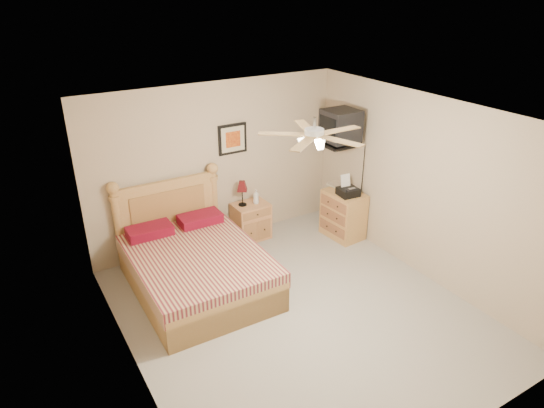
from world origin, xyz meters
The scene contains 17 objects.
floor centered at (0.00, 0.00, 0.00)m, with size 4.50×4.50×0.00m, color gray.
ceiling centered at (0.00, 0.00, 2.50)m, with size 4.00×4.50×0.04m, color white.
wall_back centered at (0.00, 2.25, 1.25)m, with size 4.00×0.04×2.50m, color tan.
wall_front centered at (0.00, -2.25, 1.25)m, with size 4.00×0.04×2.50m, color tan.
wall_left centered at (-2.00, 0.00, 1.25)m, with size 0.04×4.50×2.50m, color tan.
wall_right centered at (2.00, 0.00, 1.25)m, with size 0.04×4.50×2.50m, color tan.
bed centered at (-0.86, 1.12, 0.67)m, with size 1.58×2.07×1.34m, color #BB8742, non-canonical shape.
nightstand centered at (0.43, 2.00, 0.30)m, with size 0.55×0.41×0.59m, color #AA6D3D.
table_lamp centered at (0.31, 2.04, 0.79)m, with size 0.22×0.22×0.40m, color #4E0C10, non-canonical shape.
lotion_bottle centered at (0.52, 1.98, 0.71)m, with size 0.09×0.09×0.24m, color silver.
framed_picture centered at (0.27, 2.23, 1.62)m, with size 0.46×0.04×0.46m, color black.
dresser centered at (1.73, 1.30, 0.38)m, with size 0.45×0.64×0.76m, color #A67E43.
fax_machine centered at (1.71, 1.20, 0.92)m, with size 0.29×0.31×0.31m, color black, non-canonical shape.
magazine_lower centered at (1.68, 1.56, 0.77)m, with size 0.19×0.25×0.02m, color beige.
magazine_upper centered at (1.69, 1.56, 0.80)m, with size 0.20×0.27×0.02m, color gray.
wall_tv centered at (1.75, 1.34, 1.81)m, with size 0.56×0.46×0.58m, color black, non-canonical shape.
ceiling_fan centered at (0.00, -0.20, 2.36)m, with size 1.14×1.14×0.28m, color silver, non-canonical shape.
Camera 1 is at (-2.82, -4.06, 3.80)m, focal length 32.00 mm.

